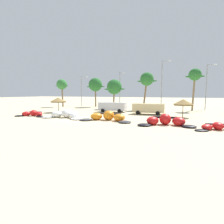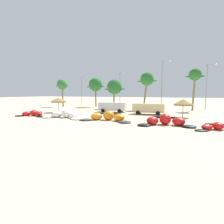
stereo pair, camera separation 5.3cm
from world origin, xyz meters
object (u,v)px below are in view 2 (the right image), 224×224
Objects in this scene: kite_far_left at (33,114)px; palm_left at (96,85)px; kite_center at (165,121)px; parked_van at (148,108)px; kite_left at (65,115)px; palm_leftmost at (62,85)px; beach_umbrella_middle at (183,102)px; kite_right_of_center at (219,127)px; lamppost_west_center at (120,88)px; kite_left_of_center at (108,117)px; beach_umbrella_near_van at (58,100)px; lamppost_east_center at (162,83)px; parked_car_second at (112,106)px; palm_left_of_gap at (114,87)px; palm_center_left at (147,80)px; lamppost_west at (82,89)px; palm_center_right at (195,76)px; lamppost_east at (207,84)px.

palm_left reaches higher than kite_far_left.
parked_van is at bearing 112.22° from kite_center.
palm_leftmost reaches higher than kite_left.
kite_far_left is 23.35m from beach_umbrella_middle.
parked_van is 0.71× the size of palm_left.
parked_van reaches higher than kite_far_left.
lamppost_west_center is at bearing 127.80° from kite_right_of_center.
kite_far_left is 0.76× the size of kite_left.
beach_umbrella_near_van reaches higher than kite_left_of_center.
parked_van is 0.52× the size of lamppost_east_center.
kite_far_left is 26.34m from lamppost_east_center.
kite_far_left is at bearing -150.05° from parked_van.
palm_left_of_gap reaches higher than parked_car_second.
palm_left is at bearing 167.80° from palm_center_left.
kite_center is 30.11m from palm_left.
lamppost_west reaches higher than kite_right_of_center.
palm_leftmost is at bearing -126.48° from lamppost_west.
palm_center_right is 0.95× the size of lamppost_west_center.
kite_center reaches higher than kite_far_left.
beach_umbrella_middle is at bearing -45.27° from lamppost_west_center.
lamppost_west_center reaches higher than palm_center_left.
palm_left is 0.73× the size of lamppost_east_center.
beach_umbrella_near_van is at bearing 163.62° from kite_right_of_center.
beach_umbrella_near_van is (-6.02, 5.93, 1.85)m from kite_left.
lamppost_west_center reaches higher than palm_leftmost.
beach_umbrella_middle is 0.42× the size of palm_left_of_gap.
beach_umbrella_near_van reaches higher than kite_far_left.
parked_car_second reaches higher than kite_far_left.
kite_far_left is 25.46m from kite_right_of_center.
lamppost_east_center is (17.43, -2.33, 0.02)m from palm_left.
lamppost_west_center is at bearing 103.25° from parked_car_second.
kite_right_of_center is 0.66× the size of palm_left.
kite_left_of_center is 1.15× the size of kite_center.
parked_van is at bearing -41.50° from palm_left_of_gap.
kite_left is at bearing -155.14° from beach_umbrella_middle.
kite_left_of_center is 1.09× the size of palm_left_of_gap.
palm_center_right is at bearing -6.44° from lamppost_west.
kite_left_of_center is at bearing -51.36° from lamppost_west.
kite_left_of_center is 2.53× the size of beach_umbrella_near_van.
kite_right_of_center is 22.40m from lamppost_east_center.
kite_left is 10.71m from parked_car_second.
palm_left_of_gap is at bearing 108.33° from parked_car_second.
lamppost_east is (12.14, 4.74, -1.05)m from palm_center_left.
lamppost_east reaches higher than lamppost_west.
palm_left_of_gap is (-6.01, 17.42, 4.51)m from kite_left_of_center.
palm_center_left reaches higher than kite_right_of_center.
beach_umbrella_near_van reaches higher than parked_car_second.
palm_left_of_gap is (-15.18, 10.12, 2.74)m from beach_umbrella_middle.
palm_leftmost is (-21.03, 17.57, 5.30)m from kite_left_of_center.
kite_left is at bearing -63.84° from lamppost_west.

